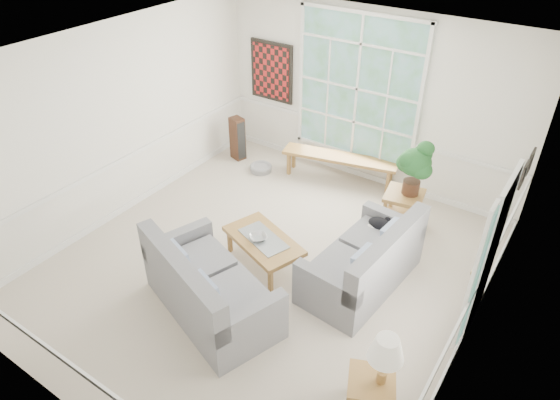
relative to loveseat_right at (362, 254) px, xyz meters
The scene contains 24 objects.
floor 1.41m from the loveseat_right, 160.72° to the right, with size 5.50×6.00×0.01m, color #BBAE9D.
ceiling 2.84m from the loveseat_right, 160.72° to the right, with size 5.50×6.00×0.02m, color white.
wall_back 3.03m from the loveseat_right, 115.98° to the left, with size 5.50×0.02×3.00m, color white.
wall_front 3.79m from the loveseat_right, 109.97° to the right, with size 5.50×0.02×3.00m, color white.
wall_left 4.15m from the loveseat_right, behind, with size 0.02×6.00×3.00m, color white.
wall_right 1.86m from the loveseat_right, 16.23° to the right, with size 0.02×6.00×3.00m, color white.
window_back 3.13m from the loveseat_right, 119.87° to the left, with size 2.30×0.08×2.40m, color white.
entry_door 1.57m from the loveseat_right, ahead, with size 0.08×0.90×2.10m, color white.
door_sidelight 1.67m from the loveseat_right, 17.73° to the right, with size 0.08×0.26×1.90m, color white.
wall_art 4.22m from the loveseat_right, 141.85° to the left, with size 0.90×0.06×1.10m, color #5F1514.
wall_frame_near 2.23m from the loveseat_right, 41.95° to the left, with size 0.04×0.26×0.32m, color black.
wall_frame_far 2.49m from the loveseat_right, 49.54° to the left, with size 0.04×0.26×0.32m, color black.
loveseat_right is the anchor object (origin of this frame).
loveseat_front 2.00m from the loveseat_right, 131.22° to the right, with size 1.89×0.98×1.02m, color slate.
coffee_table 1.40m from the loveseat_right, 162.27° to the right, with size 1.18×0.64×0.44m, color olive.
pewter_bowl 1.44m from the loveseat_right, 161.36° to the right, with size 0.29×0.29×0.07m, color #A4A4A9.
window_bench 2.70m from the loveseat_right, 124.57° to the left, with size 2.05×0.40×0.48m, color olive.
end_table 1.59m from the loveseat_right, 92.13° to the left, with size 0.57×0.57×0.57m, color olive.
houseplant 1.71m from the loveseat_right, 90.01° to the left, with size 0.52×0.52×0.89m, color #1C4F21, non-canonical shape.
side_table 1.97m from the loveseat_right, 60.81° to the right, with size 0.47×0.47×0.48m, color olive.
table_lamp 1.97m from the loveseat_right, 58.30° to the right, with size 0.36×0.36×0.62m, color silver, non-canonical shape.
pet_bed 3.35m from the loveseat_right, 149.72° to the left, with size 0.42×0.42×0.12m, color gray.
floor_speaker 3.98m from the loveseat_right, 152.51° to the left, with size 0.26×0.21×0.84m, color #3A2114.
cat 0.65m from the loveseat_right, 94.21° to the left, with size 0.34×0.24×0.16m, color black.
Camera 1 is at (3.19, -4.37, 4.75)m, focal length 32.00 mm.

